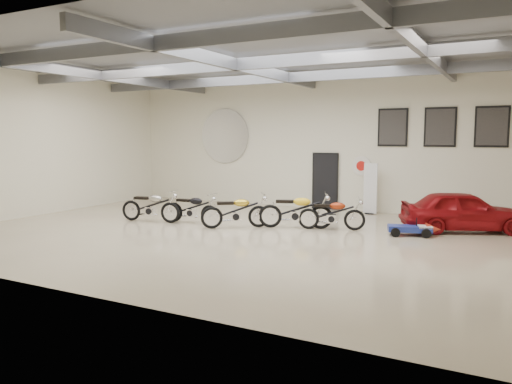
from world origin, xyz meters
The scene contains 19 objects.
floor centered at (0.00, 0.00, 0.00)m, with size 16.00×12.00×0.01m, color #C0B393.
ceiling centered at (0.00, 0.00, 5.00)m, with size 16.00×12.00×0.01m, color slate.
back_wall centered at (0.00, 6.00, 2.50)m, with size 16.00×0.02×5.00m, color #EBE5CA.
left_wall centered at (-8.00, 0.00, 2.50)m, with size 0.02×12.00×5.00m, color #EBE5CA.
ceiling_beams centered at (0.00, 0.00, 4.75)m, with size 15.80×11.80×0.32m, color slate, non-canonical shape.
door centered at (0.50, 5.95, 1.05)m, with size 0.92×0.08×2.10m, color black.
logo_plaque centered at (-4.00, 5.95, 2.80)m, with size 2.30×0.06×1.16m, color silver, non-canonical shape.
poster_left centered at (3.00, 5.96, 3.10)m, with size 1.05×0.08×1.35m, color black, non-canonical shape.
poster_mid centered at (4.60, 5.96, 3.10)m, with size 1.05×0.08×1.35m, color black, non-canonical shape.
poster_right centered at (6.20, 5.96, 3.10)m, with size 1.05×0.08×1.35m, color black, non-canonical shape.
oil_sign centered at (1.90, 5.95, 1.70)m, with size 0.72×0.10×0.72m, color white, non-canonical shape.
banner_stand centered at (2.38, 5.50, 0.92)m, with size 0.50×0.20×1.85m, color white, non-canonical shape.
motorcycle_silver centered at (-3.55, 0.52, 0.54)m, with size 2.07×0.64×1.08m, color silver, non-canonical shape.
motorcycle_black centered at (-2.20, 0.91, 0.51)m, with size 1.96×0.61×1.02m, color silver, non-canonical shape.
motorcycle_gold centered at (-0.53, 0.86, 0.54)m, with size 2.07×0.64×1.08m, color silver, non-canonical shape.
motorcycle_yellow centered at (1.11, 1.67, 0.57)m, with size 2.19×0.68×1.14m, color silver, non-canonical shape.
motorcycle_red centered at (2.16, 1.94, 0.51)m, with size 1.95×0.60×1.01m, color silver, non-canonical shape.
go_kart centered at (4.53, 2.16, 0.26)m, with size 1.46×0.66×0.53m, color navy, non-canonical shape.
vintage_car centered at (5.67, 3.53, 0.60)m, with size 3.55×1.43×1.21m, color maroon.
Camera 1 is at (7.04, -12.14, 2.80)m, focal length 35.00 mm.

